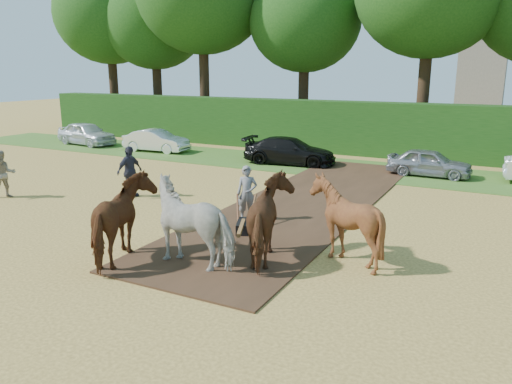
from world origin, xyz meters
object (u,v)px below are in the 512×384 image
object	(u,v)px
spectator_near	(3,174)
parked_cars	(343,155)
plough_team	(236,220)
spectator_far	(130,172)

from	to	relation	value
spectator_near	parked_cars	size ratio (longest dim) A/B	0.05
spectator_near	plough_team	bearing A→B (deg)	-65.65
plough_team	parked_cars	distance (m)	13.05
spectator_far	plough_team	size ratio (longest dim) A/B	0.27
spectator_near	plough_team	size ratio (longest dim) A/B	0.25
plough_team	parked_cars	world-z (taller)	plough_team
plough_team	parked_cars	xyz separation A→B (m)	(-1.28, 12.98, -0.39)
spectator_near	spectator_far	size ratio (longest dim) A/B	0.93
spectator_near	parked_cars	distance (m)	15.05
spectator_far	parked_cars	bearing A→B (deg)	-22.60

